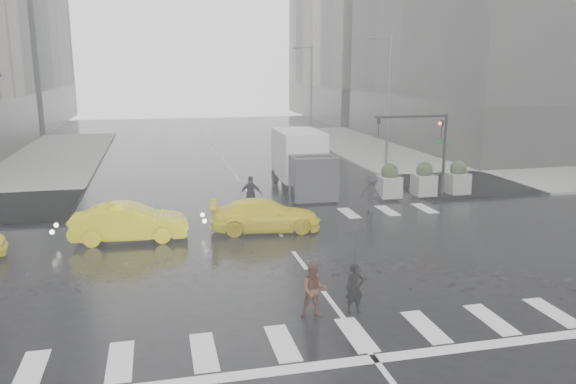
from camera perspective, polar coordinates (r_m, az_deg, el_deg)
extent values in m
plane|color=black|center=(20.67, 1.19, -6.94)|extent=(120.00, 120.00, 0.00)
cube|color=gray|center=(44.30, 20.36, 2.95)|extent=(35.00, 35.00, 0.15)
cube|color=#2E2B28|center=(57.21, 23.29, 6.88)|extent=(26.05, 26.05, 4.40)
cube|color=#2E2B28|center=(82.30, 11.22, 9.11)|extent=(26.05, 26.05, 4.40)
cylinder|color=black|center=(31.05, 15.58, 3.51)|extent=(0.16, 0.16, 4.50)
cylinder|color=black|center=(29.89, 12.43, 7.50)|extent=(4.00, 0.12, 0.12)
imported|color=black|center=(30.75, 15.33, 6.17)|extent=(0.16, 0.20, 1.00)
imported|color=black|center=(29.21, 9.17, 6.53)|extent=(0.16, 0.20, 1.00)
sphere|color=#FF190C|center=(30.67, 15.20, 6.73)|extent=(0.20, 0.20, 0.20)
cube|color=#0C5823|center=(31.21, 15.40, 4.96)|extent=(0.90, 0.03, 0.22)
cylinder|color=#59595B|center=(40.20, 10.16, 8.98)|extent=(0.20, 0.20, 9.00)
cylinder|color=#59595B|center=(39.83, 9.17, 15.18)|extent=(1.80, 0.12, 0.12)
cube|color=#59595B|center=(39.49, 7.92, 15.10)|extent=(0.50, 0.22, 0.15)
cylinder|color=#59595B|center=(59.08, 2.38, 10.27)|extent=(0.20, 0.20, 9.00)
cylinder|color=#59595B|center=(58.82, 1.55, 14.46)|extent=(1.80, 0.12, 0.12)
cube|color=#59595B|center=(58.60, 0.67, 14.37)|extent=(0.50, 0.22, 0.15)
cube|color=gray|center=(30.19, 10.22, 0.54)|extent=(1.10, 1.10, 1.10)
sphere|color=#223115|center=(30.04, 10.28, 2.03)|extent=(0.90, 0.90, 0.90)
cube|color=gray|center=(31.04, 13.62, 0.71)|extent=(1.10, 1.10, 1.10)
sphere|color=#223115|center=(30.89, 13.69, 2.16)|extent=(0.90, 0.90, 0.90)
cube|color=gray|center=(31.98, 16.82, 0.87)|extent=(1.10, 1.10, 1.10)
sphere|color=#223115|center=(31.83, 16.91, 2.28)|extent=(0.90, 0.90, 0.90)
imported|color=black|center=(16.34, 6.79, -9.68)|extent=(0.55, 0.36, 1.48)
imported|color=black|center=(15.91, 6.90, -5.51)|extent=(0.98, 0.99, 0.88)
imported|color=#4F2C1C|center=(15.98, 2.67, -9.96)|extent=(0.83, 0.69, 1.57)
imported|color=black|center=(27.04, -3.77, -0.26)|extent=(1.20, 0.92, 1.80)
imported|color=black|center=(27.36, 8.43, -0.16)|extent=(1.30, 1.33, 1.85)
imported|color=#FDEA0D|center=(23.62, -15.81, -2.99)|extent=(4.67, 1.84, 1.51)
imported|color=#FDEA0D|center=(24.11, -2.34, -2.37)|extent=(4.35, 2.37, 1.37)
cube|color=silver|center=(32.21, 1.06, 3.89)|extent=(2.37, 4.55, 2.67)
cube|color=#2C2C31|center=(29.34, 2.58, 1.44)|extent=(2.28, 1.78, 2.28)
cube|color=black|center=(29.21, 2.60, 2.78)|extent=(1.98, 0.89, 0.89)
cylinder|color=black|center=(29.05, 0.70, -0.25)|extent=(0.28, 0.89, 0.89)
cylinder|color=black|center=(29.61, 4.61, -0.04)|extent=(0.28, 0.89, 0.89)
cylinder|color=black|center=(31.12, -0.26, 0.62)|extent=(0.28, 0.89, 0.89)
cylinder|color=black|center=(31.64, 3.40, 0.80)|extent=(0.28, 0.89, 0.89)
cylinder|color=black|center=(33.77, -1.32, 1.57)|extent=(0.28, 0.89, 0.89)
cylinder|color=black|center=(34.25, 2.08, 1.72)|extent=(0.28, 0.89, 0.89)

